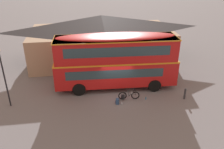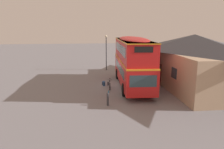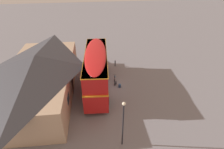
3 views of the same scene
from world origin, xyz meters
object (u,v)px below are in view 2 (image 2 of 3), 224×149
Objects in this scene: touring_bicycle at (110,85)px; kerb_bollard at (108,99)px; double_decker_bus at (133,60)px; backpack_on_ground at (104,83)px; water_bottle_blue_sports at (109,92)px; street_lamp at (106,49)px; water_bottle_clear_plastic at (102,86)px.

touring_bicycle reaches higher than kerb_bollard.
backpack_on_ground is at bearing -98.46° from double_decker_bus.
touring_bicycle reaches higher than water_bottle_blue_sports.
double_decker_bus is 43.76× the size of water_bottle_blue_sports.
kerb_bollard is (5.52, -0.26, 0.24)m from backpack_on_ground.
double_decker_bus reaches higher than kerb_bollard.
double_decker_bus is 3.70m from backpack_on_ground.
street_lamp reaches higher than touring_bicycle.
backpack_on_ground reaches higher than water_bottle_clear_plastic.
kerb_bollard reaches higher than water_bottle_blue_sports.
double_decker_bus reaches higher than backpack_on_ground.
street_lamp is at bearing 173.85° from kerb_bollard.
double_decker_bus is at bearing 88.47° from water_bottle_clear_plastic.
backpack_on_ground reaches higher than water_bottle_blue_sports.
double_decker_bus is at bearing 103.93° from touring_bicycle.
touring_bicycle is 1.46m from water_bottle_blue_sports.
water_bottle_clear_plastic is (-0.08, -2.97, -2.54)m from double_decker_bus.
touring_bicycle is at bearing 25.56° from backpack_on_ground.
double_decker_bus is 46.95× the size of water_bottle_clear_plastic.
touring_bicycle is 0.37× the size of street_lamp.
kerb_bollard reaches higher than backpack_on_ground.
backpack_on_ground is at bearing -175.14° from water_bottle_blue_sports.
kerb_bollard reaches higher than water_bottle_clear_plastic.
water_bottle_clear_plastic is 5.20m from kerb_bollard.
double_decker_bus is at bearing 81.54° from backpack_on_ground.
water_bottle_blue_sports is at bearing 10.42° from water_bottle_clear_plastic.
water_bottle_blue_sports is at bearing 4.86° from backpack_on_ground.
water_bottle_clear_plastic is 0.93× the size of water_bottle_blue_sports.
street_lamp is at bearing 170.73° from water_bottle_clear_plastic.
backpack_on_ground is 2.20× the size of water_bottle_clear_plastic.
street_lamp is (-8.55, 1.40, 2.79)m from water_bottle_clear_plastic.
street_lamp reaches higher than backpack_on_ground.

